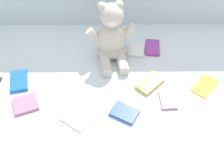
{
  "coord_description": "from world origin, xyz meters",
  "views": [
    {
      "loc": [
        -0.01,
        -0.86,
        0.96
      ],
      "look_at": [
        -0.0,
        -0.1,
        0.1
      ],
      "focal_mm": 44.46,
      "sensor_mm": 36.0,
      "label": 1
    }
  ],
  "objects_px": {
    "teddy_bear": "(111,38)",
    "book_case_4": "(75,120)",
    "book_case_9": "(168,100)",
    "book_case_3": "(19,81)",
    "book_case_1": "(124,113)",
    "book_case_7": "(150,83)",
    "book_case_2": "(137,50)",
    "book_case_0": "(205,85)",
    "book_case_6": "(153,48)",
    "book_case_8": "(25,104)"
  },
  "relations": [
    {
      "from": "book_case_2",
      "to": "book_case_8",
      "type": "bearing_deg",
      "value": 44.11
    },
    {
      "from": "book_case_0",
      "to": "book_case_6",
      "type": "height_order",
      "value": "book_case_6"
    },
    {
      "from": "book_case_6",
      "to": "book_case_8",
      "type": "xyz_separation_m",
      "value": [
        -0.59,
        -0.36,
        -0.0
      ]
    },
    {
      "from": "book_case_1",
      "to": "book_case_8",
      "type": "bearing_deg",
      "value": 111.99
    },
    {
      "from": "book_case_3",
      "to": "book_case_8",
      "type": "distance_m",
      "value": 0.15
    },
    {
      "from": "book_case_9",
      "to": "book_case_1",
      "type": "bearing_deg",
      "value": -162.55
    },
    {
      "from": "book_case_4",
      "to": "book_case_7",
      "type": "height_order",
      "value": "book_case_7"
    },
    {
      "from": "book_case_1",
      "to": "book_case_2",
      "type": "xyz_separation_m",
      "value": [
        0.08,
        0.39,
        0.0
      ]
    },
    {
      "from": "book_case_4",
      "to": "book_case_0",
      "type": "bearing_deg",
      "value": -36.93
    },
    {
      "from": "book_case_1",
      "to": "book_case_7",
      "type": "xyz_separation_m",
      "value": [
        0.12,
        0.16,
        0.0
      ]
    },
    {
      "from": "book_case_7",
      "to": "book_case_0",
      "type": "bearing_deg",
      "value": -137.02
    },
    {
      "from": "book_case_1",
      "to": "book_case_3",
      "type": "bearing_deg",
      "value": 97.6
    },
    {
      "from": "book_case_0",
      "to": "book_case_1",
      "type": "height_order",
      "value": "book_case_1"
    },
    {
      "from": "teddy_bear",
      "to": "book_case_3",
      "type": "distance_m",
      "value": 0.48
    },
    {
      "from": "book_case_9",
      "to": "book_case_4",
      "type": "bearing_deg",
      "value": -167.94
    },
    {
      "from": "book_case_1",
      "to": "book_case_6",
      "type": "distance_m",
      "value": 0.44
    },
    {
      "from": "book_case_0",
      "to": "book_case_1",
      "type": "distance_m",
      "value": 0.41
    },
    {
      "from": "book_case_1",
      "to": "book_case_9",
      "type": "relative_size",
      "value": 1.09
    },
    {
      "from": "teddy_bear",
      "to": "book_case_3",
      "type": "xyz_separation_m",
      "value": [
        -0.43,
        -0.18,
        -0.1
      ]
    },
    {
      "from": "book_case_2",
      "to": "teddy_bear",
      "type": "bearing_deg",
      "value": 22.46
    },
    {
      "from": "book_case_3",
      "to": "book_case_7",
      "type": "distance_m",
      "value": 0.61
    },
    {
      "from": "book_case_3",
      "to": "book_case_4",
      "type": "distance_m",
      "value": 0.35
    },
    {
      "from": "book_case_6",
      "to": "book_case_8",
      "type": "relative_size",
      "value": 1.11
    },
    {
      "from": "book_case_2",
      "to": "book_case_6",
      "type": "xyz_separation_m",
      "value": [
        0.08,
        0.02,
        -0.0
      ]
    },
    {
      "from": "teddy_bear",
      "to": "book_case_4",
      "type": "height_order",
      "value": "teddy_bear"
    },
    {
      "from": "teddy_bear",
      "to": "book_case_9",
      "type": "height_order",
      "value": "teddy_bear"
    },
    {
      "from": "book_case_8",
      "to": "book_case_9",
      "type": "relative_size",
      "value": 1.01
    },
    {
      "from": "teddy_bear",
      "to": "book_case_1",
      "type": "xyz_separation_m",
      "value": [
        0.05,
        -0.36,
        -0.1
      ]
    },
    {
      "from": "book_case_6",
      "to": "book_case_9",
      "type": "distance_m",
      "value": 0.34
    },
    {
      "from": "teddy_bear",
      "to": "book_case_9",
      "type": "relative_size",
      "value": 2.96
    },
    {
      "from": "teddy_bear",
      "to": "book_case_7",
      "type": "height_order",
      "value": "teddy_bear"
    },
    {
      "from": "book_case_2",
      "to": "book_case_4",
      "type": "height_order",
      "value": "book_case_2"
    },
    {
      "from": "teddy_bear",
      "to": "book_case_2",
      "type": "distance_m",
      "value": 0.17
    },
    {
      "from": "book_case_0",
      "to": "book_case_2",
      "type": "xyz_separation_m",
      "value": [
        -0.3,
        0.24,
        0.0
      ]
    },
    {
      "from": "book_case_3",
      "to": "book_case_9",
      "type": "relative_size",
      "value": 1.27
    },
    {
      "from": "book_case_0",
      "to": "book_case_1",
      "type": "relative_size",
      "value": 1.27
    },
    {
      "from": "book_case_6",
      "to": "book_case_9",
      "type": "relative_size",
      "value": 1.12
    },
    {
      "from": "book_case_0",
      "to": "teddy_bear",
      "type": "bearing_deg",
      "value": 15.49
    },
    {
      "from": "book_case_0",
      "to": "book_case_3",
      "type": "relative_size",
      "value": 1.08
    },
    {
      "from": "book_case_4",
      "to": "book_case_6",
      "type": "xyz_separation_m",
      "value": [
        0.37,
        0.44,
        0.0
      ]
    },
    {
      "from": "book_case_4",
      "to": "book_case_8",
      "type": "distance_m",
      "value": 0.24
    },
    {
      "from": "book_case_3",
      "to": "book_case_7",
      "type": "xyz_separation_m",
      "value": [
        0.6,
        -0.02,
        0.0
      ]
    },
    {
      "from": "book_case_9",
      "to": "book_case_3",
      "type": "bearing_deg",
      "value": 168.16
    },
    {
      "from": "book_case_1",
      "to": "book_case_9",
      "type": "bearing_deg",
      "value": -41.85
    },
    {
      "from": "book_case_0",
      "to": "book_case_7",
      "type": "height_order",
      "value": "book_case_7"
    },
    {
      "from": "book_case_8",
      "to": "book_case_6",
      "type": "bearing_deg",
      "value": -79.47
    },
    {
      "from": "book_case_4",
      "to": "book_case_9",
      "type": "height_order",
      "value": "book_case_9"
    },
    {
      "from": "book_case_7",
      "to": "book_case_8",
      "type": "relative_size",
      "value": 1.28
    },
    {
      "from": "book_case_1",
      "to": "book_case_2",
      "type": "height_order",
      "value": "book_case_2"
    },
    {
      "from": "book_case_3",
      "to": "book_case_4",
      "type": "height_order",
      "value": "book_case_3"
    }
  ]
}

